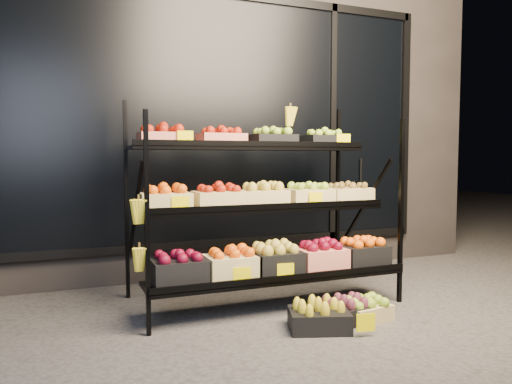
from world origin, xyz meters
name	(u,v)px	position (x,y,z in m)	size (l,w,h in m)	color
ground	(298,324)	(0.00, 0.00, 0.00)	(24.00, 24.00, 0.00)	#514F4C
building	(198,109)	(0.00, 2.59, 1.75)	(6.00, 2.08, 3.50)	#2D2826
display_rack	(264,207)	(-0.01, 0.60, 0.79)	(2.18, 1.02, 1.75)	black
tag_floor_b	(366,328)	(0.30, -0.40, 0.06)	(0.13, 0.01, 0.12)	#EBD900
floor_crate_midleft	(319,316)	(0.08, -0.16, 0.10)	(0.48, 0.41, 0.20)	black
floor_crate_midright	(366,309)	(0.50, -0.10, 0.08)	(0.37, 0.30, 0.18)	#D2BD79
floor_crate_right	(345,311)	(0.33, -0.09, 0.09)	(0.39, 0.31, 0.19)	black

